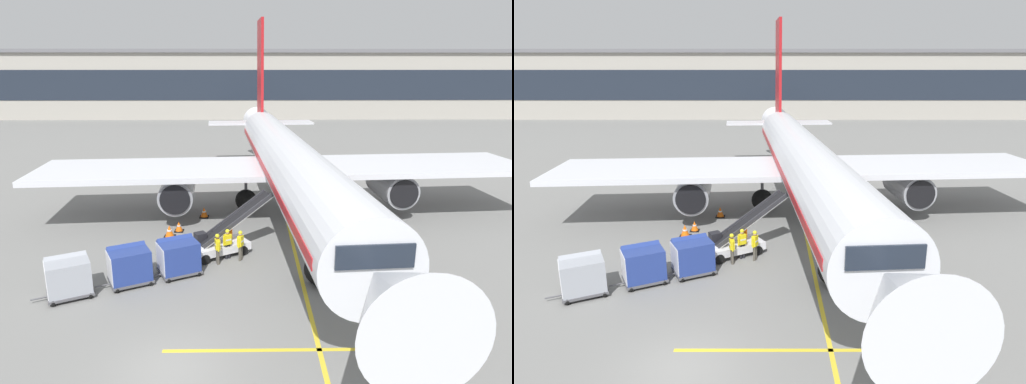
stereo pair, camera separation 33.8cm
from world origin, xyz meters
TOP-DOWN VIEW (x-y plane):
  - ground_plane at (0.00, 0.00)m, footprint 600.00×600.00m
  - parked_airplane at (5.41, 17.77)m, footprint 35.13×44.79m
  - belt_loader at (1.22, 10.32)m, footprint 5.09×3.68m
  - baggage_cart_lead at (-0.88, 7.78)m, footprint 2.79×2.33m
  - baggage_cart_second at (-3.14, 6.77)m, footprint 2.79×2.33m
  - baggage_cart_third at (-5.65, 5.54)m, footprint 2.79×2.33m
  - ground_crew_by_loader at (1.57, 9.68)m, footprint 0.50×0.40m
  - ground_crew_by_carts at (1.06, 8.98)m, footprint 0.34×0.55m
  - ground_crew_marshaller at (2.29, 9.44)m, footprint 0.38×0.53m
  - ground_crew_wingwalker at (1.61, 10.78)m, footprint 0.40×0.50m
  - safety_cone_engine_keepout at (-2.26, 13.04)m, footprint 0.71×0.71m
  - safety_cone_wingtip at (-1.82, 14.09)m, footprint 0.59×0.59m
  - safety_cone_nose_mark at (-0.45, 16.95)m, footprint 0.65×0.65m
  - apron_guidance_line_lead_in at (5.43, 16.96)m, footprint 0.20×110.00m
  - apron_guidance_line_stop_bar at (5.47, 1.15)m, footprint 12.00×0.20m
  - terminal_building at (-7.81, 89.95)m, footprint 138.09×21.97m

SIDE VIEW (x-z plane):
  - ground_plane at x=0.00m, z-range 0.00..0.00m
  - apron_guidance_line_lead_in at x=5.43m, z-range 0.00..0.01m
  - apron_guidance_line_stop_bar at x=5.47m, z-range 0.00..0.01m
  - safety_cone_wingtip at x=-1.82m, z-range -0.01..0.66m
  - safety_cone_nose_mark at x=-0.45m, z-range -0.01..0.73m
  - safety_cone_engine_keepout at x=-2.26m, z-range -0.01..0.78m
  - belt_loader at x=1.22m, z-range -0.76..2.57m
  - ground_crew_by_loader at x=1.57m, z-range 0.13..1.87m
  - ground_crew_by_carts at x=1.06m, z-range 0.13..1.87m
  - ground_crew_marshaller at x=2.29m, z-range 0.13..1.87m
  - ground_crew_wingwalker at x=1.61m, z-range 0.13..1.87m
  - baggage_cart_lead at x=-0.88m, z-range 0.04..1.96m
  - baggage_cart_second at x=-3.14m, z-range 0.04..1.96m
  - baggage_cart_third at x=-5.65m, z-range 0.04..1.96m
  - parked_airplane at x=5.41m, z-range -3.73..11.50m
  - terminal_building at x=-7.81m, z-range -0.05..13.87m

